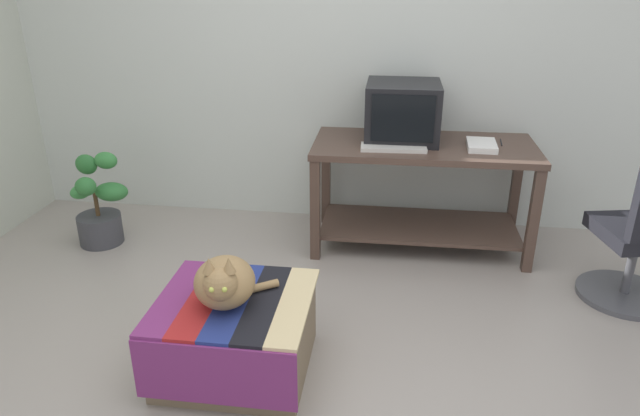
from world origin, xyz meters
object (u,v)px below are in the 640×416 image
Objects in this scene: keyboard at (394,148)px; cat at (224,282)px; potted_plant at (99,210)px; ottoman_with_blanket at (236,334)px; book at (482,145)px; desk at (422,177)px; tv_monitor at (402,112)px.

keyboard reaches higher than cat.
keyboard is at bearing 3.53° from potted_plant.
keyboard is 0.65× the size of potted_plant.
cat is at bearing -111.98° from ottoman_with_blanket.
book reaches higher than keyboard.
book reaches higher than desk.
book is at bearing 5.13° from potted_plant.
tv_monitor is 2.11m from potted_plant.
cat is 0.61× the size of potted_plant.
tv_monitor is 1.16× the size of keyboard.
book reaches higher than cat.
cat is at bearing -128.48° from book.
cat is (-0.88, -1.48, 0.01)m from desk.
cat reaches higher than potted_plant.
desk reaches higher than cat.
tv_monitor is at bearing 64.65° from ottoman_with_blanket.
tv_monitor is 1.77m from cat.
keyboard is 1.55× the size of book.
desk is 2.30× the size of potted_plant.
cat is 1.75m from potted_plant.
tv_monitor is (-0.15, 0.08, 0.40)m from desk.
tv_monitor is 0.29m from keyboard.
ottoman_with_blanket is at bearing -115.82° from tv_monitor.
keyboard is (-0.04, -0.23, -0.17)m from tv_monitor.
potted_plant is (-1.97, -0.35, -0.65)m from tv_monitor.
ottoman_with_blanket is at bearing -121.61° from desk.
ottoman_with_blanket is (-0.67, -1.28, -0.53)m from keyboard.
tv_monitor is at bearing 10.04° from potted_plant.
potted_plant is (-1.93, -0.12, -0.48)m from keyboard.
desk is at bearing -29.28° from tv_monitor.
cat is (-1.23, -1.43, -0.23)m from book.
tv_monitor is at bearing 150.72° from desk.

